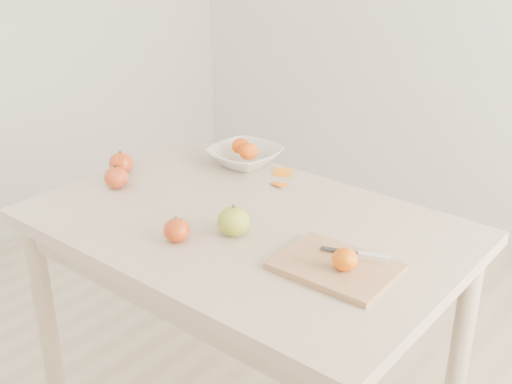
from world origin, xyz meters
The scene contains 13 objects.
table centered at (0.00, 0.00, 0.65)m, with size 1.20×0.80×0.75m.
cutting_board centered at (0.34, -0.07, 0.76)m, with size 0.28×0.21×0.02m, color tan.
board_tangerine centered at (0.37, -0.08, 0.80)m, with size 0.06×0.06×0.05m, color #E55F08.
fruit_bowl centered at (-0.27, 0.33, 0.78)m, with size 0.24×0.24×0.06m, color silver.
bowl_tangerine_near centered at (-0.30, 0.34, 0.81)m, with size 0.06×0.06×0.06m, color #E25B07.
bowl_tangerine_far centered at (-0.24, 0.31, 0.81)m, with size 0.07×0.07×0.06m, color #D46107.
orange_peel_a centered at (-0.12, 0.34, 0.75)m, with size 0.06×0.04×0.00m, color orange.
orange_peel_b centered at (-0.07, 0.26, 0.75)m, with size 0.04×0.04×0.00m, color orange.
paring_knife centered at (0.39, 0.00, 0.78)m, with size 0.17×0.07×0.01m.
apple_green centered at (0.03, -0.08, 0.79)m, with size 0.09×0.09×0.08m, color olive.
apple_red_d centered at (-0.54, 0.01, 0.78)m, with size 0.08×0.08×0.07m, color maroon.
apple_red_c centered at (-0.06, -0.20, 0.78)m, with size 0.07×0.07×0.06m, color maroon.
apple_red_b centered at (-0.46, -0.08, 0.78)m, with size 0.08×0.08×0.07m, color maroon.
Camera 1 is at (1.04, -1.23, 1.56)m, focal length 45.00 mm.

